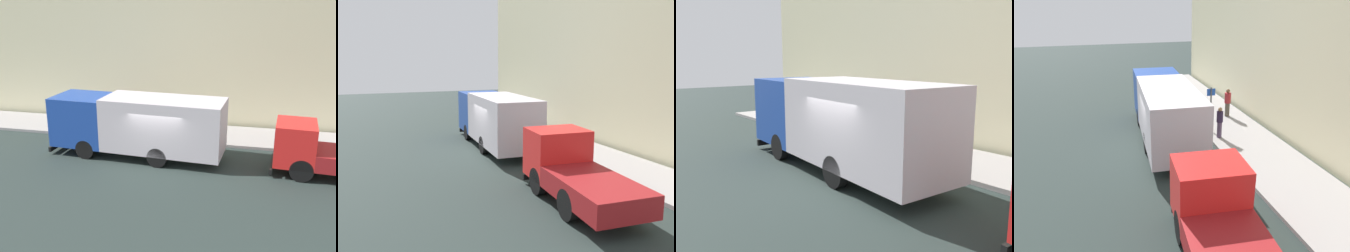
% 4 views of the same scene
% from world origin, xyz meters
% --- Properties ---
extents(ground, '(80.00, 80.00, 0.00)m').
position_xyz_m(ground, '(0.00, 0.00, 0.00)').
color(ground, '#26312E').
extents(sidewalk, '(3.37, 30.00, 0.15)m').
position_xyz_m(sidewalk, '(4.68, 0.00, 0.07)').
color(sidewalk, '#9F9998').
rests_on(sidewalk, ground).
extents(building_facade, '(0.50, 30.00, 11.45)m').
position_xyz_m(building_facade, '(6.87, 0.00, 5.73)').
color(building_facade, beige).
rests_on(building_facade, ground).
extents(large_utility_truck, '(2.96, 8.66, 2.99)m').
position_xyz_m(large_utility_truck, '(0.91, 1.19, 1.68)').
color(large_utility_truck, '#1C41A0').
rests_on(large_utility_truck, ground).
extents(small_flatbed_truck, '(2.53, 5.58, 2.31)m').
position_xyz_m(small_flatbed_truck, '(0.45, -7.33, 1.10)').
color(small_flatbed_truck, red).
rests_on(small_flatbed_truck, ground).
extents(pedestrian_walking, '(0.44, 0.44, 1.58)m').
position_xyz_m(pedestrian_walking, '(3.51, 0.36, 0.99)').
color(pedestrian_walking, '#4E3D57').
rests_on(pedestrian_walking, sidewalk).
extents(pedestrian_standing, '(0.42, 0.42, 1.65)m').
position_xyz_m(pedestrian_standing, '(5.17, 3.27, 1.02)').
color(pedestrian_standing, '#4F4739').
rests_on(pedestrian_standing, sidewalk).
extents(traffic_cone_orange, '(0.43, 0.43, 0.62)m').
position_xyz_m(traffic_cone_orange, '(3.29, 3.84, 0.46)').
color(traffic_cone_orange, orange).
rests_on(traffic_cone_orange, sidewalk).
extents(street_sign_post, '(0.44, 0.08, 2.36)m').
position_xyz_m(street_sign_post, '(3.36, 1.28, 1.55)').
color(street_sign_post, '#4C5156').
rests_on(street_sign_post, sidewalk).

